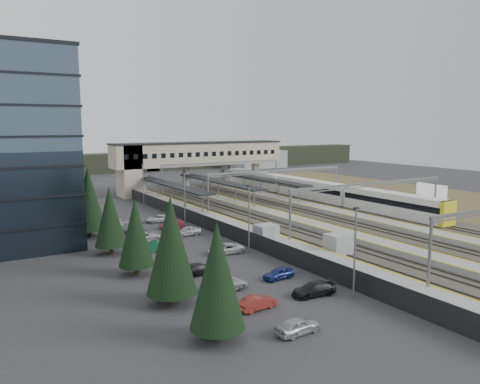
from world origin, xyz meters
TOP-DOWN VIEW (x-y plane):
  - ground at (0.00, 0.00)m, footprint 220.00×220.00m
  - conifer_row at (-22.00, -3.86)m, footprint 4.42×49.82m
  - car_park at (-13.95, -4.85)m, footprint 10.56×44.18m
  - lampposts at (-8.00, 1.25)m, footprint 0.50×53.25m
  - fence at (-6.50, 5.00)m, footprint 0.08×90.00m
  - relay_cabin_near at (0.43, -14.18)m, footprint 3.11×2.33m
  - relay_cabin_far at (-3.75, -5.33)m, footprint 2.75×2.32m
  - rail_corridor at (9.34, 5.00)m, footprint 34.00×90.00m
  - canopies at (7.00, 27.00)m, footprint 23.10×30.00m
  - footbridge at (7.70, 42.00)m, footprint 40.40×6.40m
  - gantries at (12.00, 3.00)m, footprint 28.40×62.28m
  - train at (24.00, 18.53)m, footprint 2.95×61.55m
  - billboard at (31.50, -3.24)m, footprint 0.33×6.03m
  - scrub_east at (45.00, 5.00)m, footprint 34.00×120.00m
  - treeline_far at (23.81, 92.28)m, footprint 170.00×19.00m

SIDE VIEW (x-z plane):
  - ground at x=0.00m, z-range 0.00..0.00m
  - scrub_east at x=45.00m, z-range 0.00..0.06m
  - rail_corridor at x=9.34m, z-range -0.17..0.75m
  - car_park at x=-13.95m, z-range -0.04..1.25m
  - fence at x=-6.50m, z-range 0.00..2.00m
  - relay_cabin_far at x=-3.75m, z-range 0.00..2.45m
  - relay_cabin_near at x=0.43m, z-range 0.00..2.53m
  - train at x=24.00m, z-range 0.25..3.96m
  - treeline_far at x=23.81m, z-range -0.55..6.45m
  - billboard at x=31.50m, z-range 0.88..6.01m
  - canopies at x=7.00m, z-range 2.28..5.56m
  - lampposts at x=-8.00m, z-range 0.30..8.37m
  - conifer_row at x=-22.00m, z-range 0.09..9.59m
  - gantries at x=12.00m, z-range 2.41..9.58m
  - footbridge at x=7.70m, z-range 2.33..13.53m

